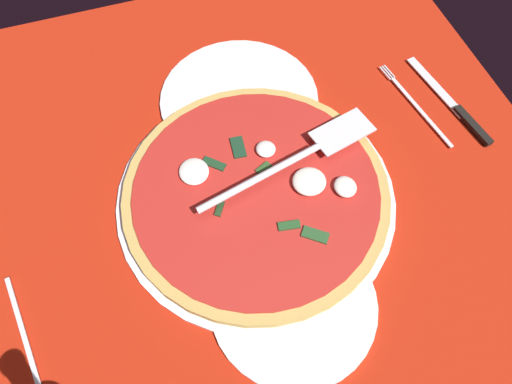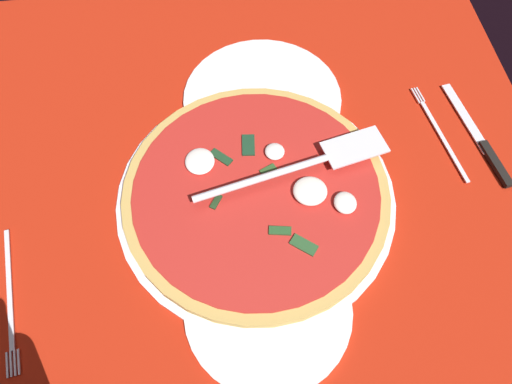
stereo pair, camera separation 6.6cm
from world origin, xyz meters
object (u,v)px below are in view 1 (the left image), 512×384
pizza (257,192)px  place_setting_far (435,107)px  dinner_plate_right (294,304)px  pizza_server (293,157)px  place_setting_near (3,346)px  dinner_plate_left (239,99)px

pizza → place_setting_far: pizza is taller
dinner_plate_right → place_setting_far: (-22.42, 32.33, -0.13)cm
pizza_server → place_setting_near: pizza_server is taller
pizza → place_setting_far: bearing=101.4°
pizza → pizza_server: (-2.32, 6.05, 2.55)cm
pizza_server → place_setting_near: 43.39cm
place_setting_far → pizza_server: bearing=90.1°
pizza → pizza_server: pizza_server is taller
dinner_plate_right → pizza: size_ratio=0.57×
dinner_plate_left → pizza: (17.75, -2.97, 1.28)cm
place_setting_near → place_setting_far: size_ratio=1.09×
dinner_plate_left → place_setting_near: place_setting_near is taller
dinner_plate_right → pizza_server: 19.81cm
dinner_plate_left → pizza_server: bearing=11.3°
dinner_plate_left → place_setting_far: size_ratio=1.27×
dinner_plate_left → pizza_server: 16.19cm
dinner_plate_left → place_setting_far: bearing=68.6°
pizza_server → place_setting_near: bearing=-177.2°
dinner_plate_left → dinner_plate_right: (33.74, -3.45, 0.00)cm
dinner_plate_right → place_setting_far: 39.35cm
pizza → place_setting_near: pizza is taller
dinner_plate_left → place_setting_near: 47.25cm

